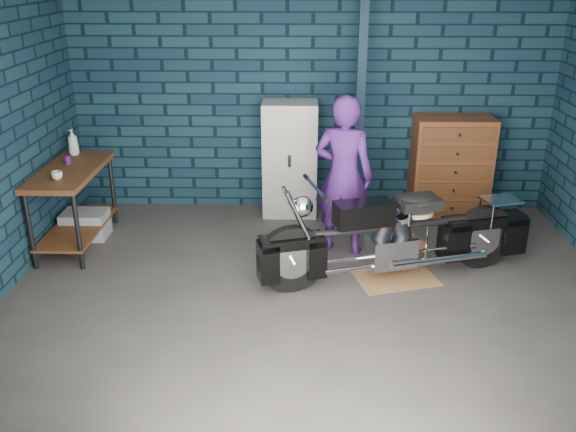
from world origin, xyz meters
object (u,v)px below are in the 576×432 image
motorcycle (398,229)px  tool_chest (450,167)px  shop_stool (413,239)px  workbench (75,207)px  locker (290,159)px  storage_bin (86,224)px  person (343,176)px

motorcycle → tool_chest: bearing=46.8°
shop_stool → workbench: bearing=171.9°
workbench → locker: (2.41, 1.01, 0.27)m
workbench → shop_stool: workbench is taller
storage_bin → tool_chest: bearing=10.4°
storage_bin → locker: (2.39, 0.81, 0.57)m
storage_bin → locker: 2.59m
storage_bin → shop_stool: size_ratio=0.74×
workbench → locker: bearing=22.8°
locker → motorcycle: bearing=-57.1°
locker → shop_stool: locker is taller
tool_chest → shop_stool: bearing=-114.5°
storage_bin → tool_chest: size_ratio=0.40×
tool_chest → shop_stool: size_ratio=1.86×
storage_bin → shop_stool: shop_stool is taller
motorcycle → shop_stool: motorcycle is taller
storage_bin → shop_stool: bearing=-11.1°
locker → tool_chest: bearing=0.0°
person → tool_chest: bearing=-126.6°
locker → person: bearing=-61.0°
workbench → storage_bin: (0.02, 0.20, -0.30)m
person → locker: size_ratio=1.21×
person → storage_bin: size_ratio=3.46×
person → motorcycle: bearing=144.6°
motorcycle → person: size_ratio=1.39×
tool_chest → workbench: bearing=-167.1°
motorcycle → shop_stool: (0.19, 0.19, -0.20)m
motorcycle → locker: size_ratio=1.69×
workbench → motorcycle: motorcycle is taller
motorcycle → tool_chest: (0.90, 1.73, 0.10)m
person → locker: (-0.60, 1.09, -0.15)m
workbench → motorcycle: bearing=-11.5°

